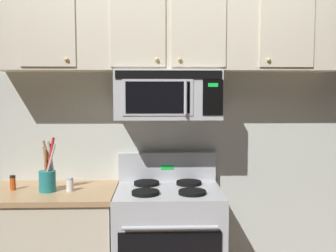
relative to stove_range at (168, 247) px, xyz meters
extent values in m
cube|color=silver|center=(0.00, 0.37, 0.88)|extent=(5.20, 0.10, 2.70)
cube|color=#B7BABF|center=(0.00, 0.00, -0.02)|extent=(0.76, 0.64, 0.90)
cylinder|color=#B7BABF|center=(0.00, -0.36, 0.27)|extent=(0.61, 0.03, 0.03)
cube|color=#B7BABF|center=(0.00, 0.28, 0.54)|extent=(0.76, 0.07, 0.22)
cube|color=#19D83F|center=(0.00, 0.24, 0.54)|extent=(0.10, 0.00, 0.04)
cylinder|color=black|center=(-0.16, -0.14, 0.44)|extent=(0.19, 0.19, 0.02)
cylinder|color=black|center=(0.16, -0.14, 0.44)|extent=(0.19, 0.19, 0.02)
cylinder|color=black|center=(-0.16, 0.14, 0.44)|extent=(0.19, 0.19, 0.02)
cylinder|color=black|center=(0.16, 0.14, 0.44)|extent=(0.19, 0.19, 0.02)
cube|color=#B7BABF|center=(0.00, 0.12, 1.11)|extent=(0.76, 0.39, 0.35)
cube|color=black|center=(0.00, -0.08, 1.25)|extent=(0.73, 0.01, 0.06)
cube|color=#B7BABF|center=(-0.07, -0.08, 1.09)|extent=(0.49, 0.01, 0.25)
cube|color=black|center=(-0.08, -0.08, 1.09)|extent=(0.44, 0.01, 0.22)
cube|color=black|center=(0.30, -0.08, 1.09)|extent=(0.14, 0.01, 0.25)
cube|color=#19D83F|center=(0.30, -0.08, 1.18)|extent=(0.07, 0.00, 0.03)
cylinder|color=#B7BABF|center=(0.11, -0.10, 1.09)|extent=(0.02, 0.02, 0.23)
cube|color=beige|center=(0.00, 0.15, 1.56)|extent=(2.50, 0.33, 0.55)
cube|color=beige|center=(-0.83, -0.02, 1.56)|extent=(0.38, 0.01, 0.51)
sphere|color=tan|center=(-0.70, -0.03, 1.35)|extent=(0.03, 0.03, 0.03)
cube|color=beige|center=(-0.21, -0.02, 1.56)|extent=(0.38, 0.01, 0.51)
sphere|color=tan|center=(-0.08, -0.03, 1.35)|extent=(0.03, 0.03, 0.03)
cube|color=beige|center=(0.21, -0.02, 1.56)|extent=(0.38, 0.01, 0.51)
sphere|color=tan|center=(0.08, -0.03, 1.35)|extent=(0.03, 0.03, 0.03)
cube|color=beige|center=(0.83, -0.02, 1.56)|extent=(0.38, 0.01, 0.51)
sphere|color=tan|center=(0.70, -0.03, 1.35)|extent=(0.03, 0.03, 0.03)
cube|color=tan|center=(-0.84, 0.01, 0.41)|extent=(0.93, 0.65, 0.03)
cylinder|color=teal|center=(-0.85, -0.04, 0.51)|extent=(0.12, 0.12, 0.15)
cylinder|color=red|center=(-0.83, -0.05, 0.66)|extent=(0.08, 0.02, 0.31)
cylinder|color=olive|center=(-0.84, -0.04, 0.65)|extent=(0.09, 0.02, 0.28)
cylinder|color=silver|center=(-0.82, -0.06, 0.64)|extent=(0.09, 0.02, 0.26)
cylinder|color=#A87A47|center=(-0.86, -0.05, 0.62)|extent=(0.03, 0.04, 0.22)
cylinder|color=black|center=(-0.85, -0.03, 0.64)|extent=(0.07, 0.04, 0.26)
cylinder|color=tan|center=(-0.85, -0.04, 0.63)|extent=(0.05, 0.02, 0.24)
cylinder|color=#BCBCC1|center=(-0.82, -0.04, 0.65)|extent=(0.05, 0.04, 0.28)
cylinder|color=white|center=(-0.69, -0.04, 0.47)|extent=(0.05, 0.05, 0.08)
cylinder|color=#B7BABF|center=(-0.69, -0.04, 0.52)|extent=(0.05, 0.05, 0.02)
cylinder|color=#C64C19|center=(-1.11, 0.01, 0.48)|extent=(0.04, 0.04, 0.09)
cylinder|color=black|center=(-1.11, 0.01, 0.53)|extent=(0.04, 0.04, 0.02)
camera|label=1|loc=(-0.09, -2.78, 1.13)|focal=42.10mm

